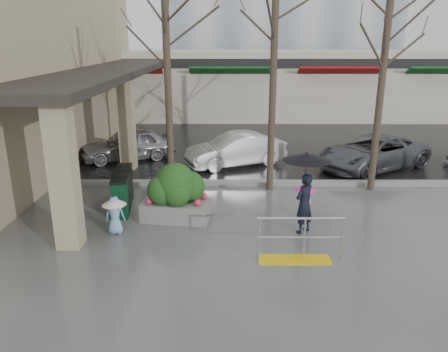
{
  "coord_description": "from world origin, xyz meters",
  "views": [
    {
      "loc": [
        -0.22,
        -9.9,
        4.7
      ],
      "look_at": [
        -0.28,
        0.89,
        1.3
      ],
      "focal_mm": 35.0,
      "sensor_mm": 36.0,
      "label": 1
    }
  ],
  "objects_px": {
    "woman": "(305,183)",
    "car_c": "(373,152)",
    "tree_midwest": "(275,20)",
    "news_boxes": "(123,190)",
    "tree_west": "(166,25)",
    "planter": "(176,193)",
    "car_b": "(236,150)",
    "child_blue": "(115,211)",
    "tree_mideast": "(387,33)",
    "child_pink": "(304,195)",
    "handrail": "(298,245)",
    "car_a": "(128,145)"
  },
  "relations": [
    {
      "from": "car_c",
      "to": "news_boxes",
      "type": "bearing_deg",
      "value": -95.03
    },
    {
      "from": "child_blue",
      "to": "planter",
      "type": "bearing_deg",
      "value": -149.79
    },
    {
      "from": "handrail",
      "to": "tree_west",
      "type": "relative_size",
      "value": 0.28
    },
    {
      "from": "tree_midwest",
      "to": "car_a",
      "type": "distance_m",
      "value": 7.95
    },
    {
      "from": "tree_midwest",
      "to": "car_a",
      "type": "xyz_separation_m",
      "value": [
        -5.37,
        3.63,
        -4.6
      ]
    },
    {
      "from": "handrail",
      "to": "tree_mideast",
      "type": "xyz_separation_m",
      "value": [
        3.14,
        4.8,
        4.48
      ]
    },
    {
      "from": "child_pink",
      "to": "car_a",
      "type": "distance_m",
      "value": 8.47
    },
    {
      "from": "woman",
      "to": "car_a",
      "type": "bearing_deg",
      "value": -91.61
    },
    {
      "from": "child_pink",
      "to": "car_c",
      "type": "relative_size",
      "value": 0.23
    },
    {
      "from": "tree_west",
      "to": "car_a",
      "type": "distance_m",
      "value": 6.14
    },
    {
      "from": "tree_midwest",
      "to": "news_boxes",
      "type": "height_order",
      "value": "tree_midwest"
    },
    {
      "from": "planter",
      "to": "car_b",
      "type": "relative_size",
      "value": 0.5
    },
    {
      "from": "handrail",
      "to": "news_boxes",
      "type": "xyz_separation_m",
      "value": [
        -4.56,
        3.14,
        0.17
      ]
    },
    {
      "from": "handrail",
      "to": "tree_west",
      "type": "distance_m",
      "value": 7.52
    },
    {
      "from": "planter",
      "to": "car_b",
      "type": "bearing_deg",
      "value": 72.05
    },
    {
      "from": "planter",
      "to": "car_a",
      "type": "height_order",
      "value": "planter"
    },
    {
      "from": "car_c",
      "to": "tree_mideast",
      "type": "bearing_deg",
      "value": -48.82
    },
    {
      "from": "tree_mideast",
      "to": "planter",
      "type": "distance_m",
      "value": 7.73
    },
    {
      "from": "tree_west",
      "to": "woman",
      "type": "relative_size",
      "value": 3.22
    },
    {
      "from": "car_b",
      "to": "planter",
      "type": "bearing_deg",
      "value": -41.25
    },
    {
      "from": "tree_midwest",
      "to": "woman",
      "type": "distance_m",
      "value": 5.17
    },
    {
      "from": "child_pink",
      "to": "car_a",
      "type": "relative_size",
      "value": 0.28
    },
    {
      "from": "child_blue",
      "to": "tree_mideast",
      "type": "bearing_deg",
      "value": -158.12
    },
    {
      "from": "tree_west",
      "to": "planter",
      "type": "xyz_separation_m",
      "value": [
        0.44,
        -2.49,
        -4.33
      ]
    },
    {
      "from": "tree_midwest",
      "to": "news_boxes",
      "type": "relative_size",
      "value": 3.53
    },
    {
      "from": "child_blue",
      "to": "handrail",
      "type": "bearing_deg",
      "value": 159.78
    },
    {
      "from": "child_blue",
      "to": "car_c",
      "type": "bearing_deg",
      "value": -147.55
    },
    {
      "from": "tree_west",
      "to": "car_a",
      "type": "bearing_deg",
      "value": 120.85
    },
    {
      "from": "child_blue",
      "to": "car_c",
      "type": "height_order",
      "value": "car_c"
    },
    {
      "from": "tree_mideast",
      "to": "woman",
      "type": "distance_m",
      "value": 5.6
    },
    {
      "from": "tree_west",
      "to": "woman",
      "type": "xyz_separation_m",
      "value": [
        3.73,
        -3.32,
        -3.78
      ]
    },
    {
      "from": "tree_midwest",
      "to": "car_b",
      "type": "bearing_deg",
      "value": 111.0
    },
    {
      "from": "tree_mideast",
      "to": "child_blue",
      "type": "xyz_separation_m",
      "value": [
        -7.5,
        -3.41,
        -4.25
      ]
    },
    {
      "from": "handrail",
      "to": "woman",
      "type": "relative_size",
      "value": 0.9
    },
    {
      "from": "tree_west",
      "to": "tree_midwest",
      "type": "bearing_deg",
      "value": 0.0
    },
    {
      "from": "tree_west",
      "to": "car_b",
      "type": "relative_size",
      "value": 1.78
    },
    {
      "from": "planter",
      "to": "child_blue",
      "type": "bearing_deg",
      "value": -147.19
    },
    {
      "from": "handrail",
      "to": "tree_mideast",
      "type": "bearing_deg",
      "value": 56.81
    },
    {
      "from": "tree_west",
      "to": "child_blue",
      "type": "xyz_separation_m",
      "value": [
        -1.0,
        -3.41,
        -4.48
      ]
    },
    {
      "from": "child_blue",
      "to": "tree_midwest",
      "type": "bearing_deg",
      "value": -143.49
    },
    {
      "from": "child_pink",
      "to": "tree_mideast",
      "type": "bearing_deg",
      "value": -160.38
    },
    {
      "from": "child_pink",
      "to": "news_boxes",
      "type": "bearing_deg",
      "value": -28.26
    },
    {
      "from": "tree_midwest",
      "to": "news_boxes",
      "type": "bearing_deg",
      "value": -159.3
    },
    {
      "from": "child_pink",
      "to": "child_blue",
      "type": "distance_m",
      "value": 5.06
    },
    {
      "from": "car_a",
      "to": "car_b",
      "type": "bearing_deg",
      "value": 57.77
    },
    {
      "from": "car_a",
      "to": "child_blue",
      "type": "bearing_deg",
      "value": -11.48
    },
    {
      "from": "woman",
      "to": "car_c",
      "type": "xyz_separation_m",
      "value": [
        3.56,
        5.72,
        -0.67
      ]
    },
    {
      "from": "car_b",
      "to": "car_c",
      "type": "bearing_deg",
      "value": 62.67
    },
    {
      "from": "news_boxes",
      "to": "car_b",
      "type": "bearing_deg",
      "value": 45.95
    },
    {
      "from": "tree_midwest",
      "to": "tree_mideast",
      "type": "xyz_separation_m",
      "value": [
        3.3,
        -0.0,
        -0.37
      ]
    }
  ]
}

